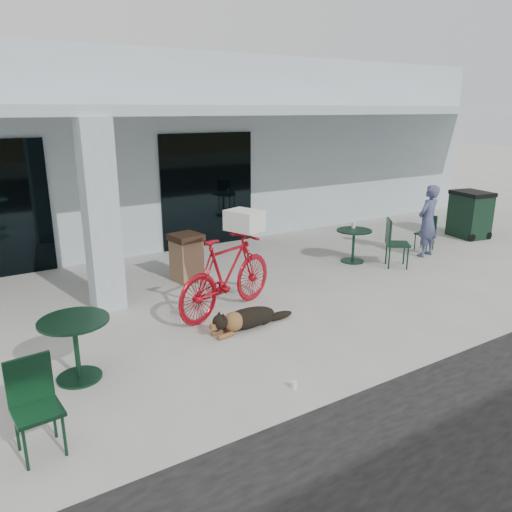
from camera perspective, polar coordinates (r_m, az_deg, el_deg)
ground at (r=7.52m, az=-0.17°, el=-9.03°), size 80.00×80.00×0.00m
building at (r=14.73m, az=-18.45°, el=11.82°), size 22.00×7.00×4.50m
storefront_glass_right at (r=12.16m, az=-5.53°, el=7.48°), size 2.40×0.06×2.70m
column at (r=8.49m, az=-17.32°, el=4.33°), size 0.50×0.50×3.12m
overhang at (r=10.02m, az=-11.66°, el=16.00°), size 22.00×2.80×0.18m
bicycle at (r=8.12m, az=-3.35°, el=-2.13°), size 2.25×1.29×1.30m
laundry_basket at (r=8.23m, az=-1.36°, el=4.08°), size 0.59×0.68×0.34m
dog at (r=7.67m, az=-0.94°, el=-6.98°), size 1.13×0.50×0.37m
cup_near_dog at (r=6.22m, az=4.40°, el=-14.47°), size 0.09×0.09×0.09m
cafe_table_near at (r=6.61m, az=-19.82°, el=-10.02°), size 0.91×0.91×0.80m
cafe_chair_near at (r=5.39m, az=-23.73°, el=-15.82°), size 0.47×0.50×0.96m
cafe_table_far at (r=11.10m, az=11.05°, el=1.14°), size 0.98×0.98×0.72m
cafe_chair_far_a at (r=10.93m, az=15.90°, el=1.41°), size 0.69×0.68×1.03m
cafe_chair_far_b at (r=12.46m, az=18.74°, el=2.50°), size 0.47×0.44×0.83m
person at (r=11.87m, az=19.04°, el=3.80°), size 0.65×0.49×1.63m
cup_on_table at (r=11.18m, az=11.08°, el=3.45°), size 0.11×0.11×0.12m
trash_receptacle at (r=9.76m, az=-7.95°, el=-0.18°), size 0.63×0.63×0.93m
wheeled_bin at (r=14.15m, az=23.25°, el=4.40°), size 0.89×1.05×1.20m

